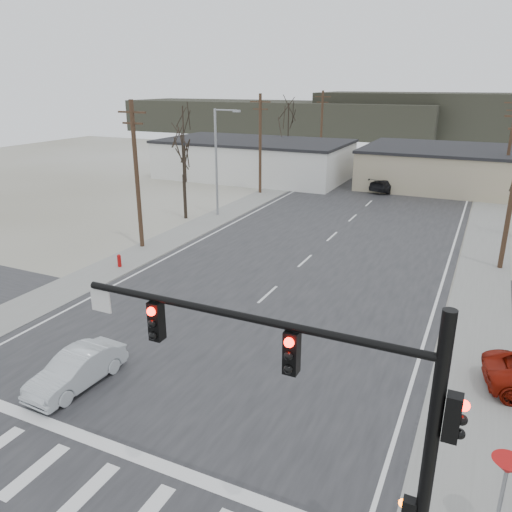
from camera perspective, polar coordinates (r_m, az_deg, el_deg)
The scene contains 22 objects.
ground at distance 21.18m, azimuth -7.66°, elevation -12.36°, with size 140.00×140.00×0.00m, color silver.
main_road at distance 33.51m, azimuth 6.19°, elevation -0.06°, with size 18.00×110.00×0.05m, color #252528.
cross_road at distance 21.17m, azimuth -7.67°, elevation -12.32°, with size 90.00×10.00×0.04m, color #252528.
sidewalk_left at distance 42.12m, azimuth -5.27°, elevation 4.02°, with size 3.00×90.00×0.06m, color gray.
sidewalk_right at distance 36.69m, azimuth 24.70°, elevation -0.03°, with size 3.00×90.00×0.06m, color gray.
traffic_signal_mast at distance 11.08m, azimuth 9.47°, elevation -16.15°, with size 8.95×0.43×7.20m.
fire_hydrant at distance 32.45m, azimuth -15.36°, elevation -0.51°, with size 0.24×0.24×0.87m.
yield_sign at distance 14.66m, azimuth 26.76°, elevation -20.96°, with size 0.80×0.80×2.35m.
building_left_far at distance 61.50m, azimuth -0.23°, elevation 11.04°, with size 22.30×12.30×4.50m.
building_right_far at distance 59.66m, azimuth 25.08°, elevation 8.91°, with size 26.30×14.30×4.30m.
upole_left_b at distance 35.05m, azimuth -13.49°, elevation 9.18°, with size 2.20×0.30×10.00m.
upole_left_c at distance 52.04m, azimuth 0.48°, elevation 12.84°, with size 2.20×0.30×10.00m.
upole_left_d at distance 70.63m, azimuth 7.50°, elevation 14.38°, with size 2.20×0.30×10.00m.
upole_right_b at distance 55.32m, azimuth 27.01°, elevation 11.18°, with size 2.20×0.30×10.00m.
streetlight_main at distance 42.90m, azimuth -4.35°, elevation 11.22°, with size 2.40×0.25×9.00m.
tree_left_near at distance 42.33m, azimuth -8.35°, elevation 11.16°, with size 3.30×3.30×7.35m.
tree_left_far at distance 65.75m, azimuth 3.71°, elevation 15.07°, with size 3.96×3.96×8.82m.
tree_left_mid at distance 58.76m, azimuth -8.31°, elevation 14.42°, with size 3.96×3.96×8.82m.
hill_left at distance 116.35m, azimuth 2.38°, elevation 15.53°, with size 70.00×18.00×7.00m, color #333026.
sedan_crossing at distance 20.59m, azimuth -19.81°, elevation -12.10°, with size 1.44×4.12×1.36m, color #B7BEC3.
car_far_a at distance 55.49m, azimuth 14.95°, elevation 8.02°, with size 2.24×5.51×1.60m, color black.
car_far_b at distance 71.39m, azimuth 14.16°, elevation 10.37°, with size 1.59×3.94×1.34m, color black.
Camera 1 is at (10.09, -15.00, 11.05)m, focal length 35.00 mm.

